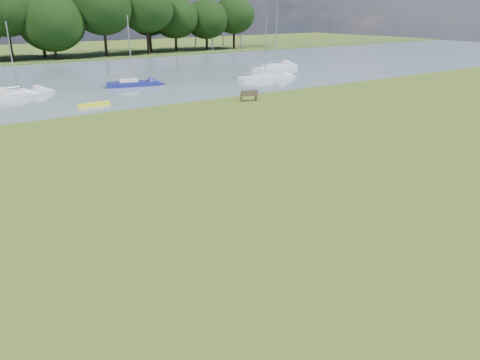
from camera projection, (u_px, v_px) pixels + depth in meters
ground at (202, 208)px, 20.64m from camera, size 220.00×220.00×0.00m
river at (17, 85)px, 53.15m from camera, size 220.00×40.00×0.10m
riverbank_bench at (249, 96)px, 43.95m from camera, size 1.76×1.02×1.04m
kayak at (94, 104)px, 41.66m from camera, size 2.90×0.96×0.28m
sailboat_0 at (132, 82)px, 51.87m from camera, size 5.81×2.83×7.49m
sailboat_3 at (17, 93)px, 45.80m from camera, size 6.25×3.21×7.05m
sailboat_4 at (265, 76)px, 56.71m from camera, size 6.78×3.03×7.59m
sailboat_6 at (4, 93)px, 45.72m from camera, size 5.21×3.00×6.18m
sailboat_7 at (275, 66)px, 65.39m from camera, size 7.94×3.76×8.98m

